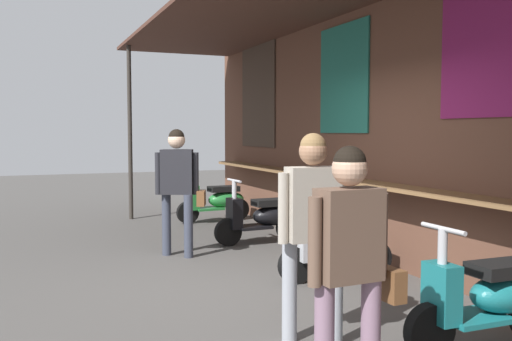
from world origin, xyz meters
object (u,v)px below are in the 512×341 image
scooter_teal (492,297)px  shopper_passing (351,252)px  shopper_browsing (178,179)px  shopper_with_handbag (315,217)px  scooter_green (218,200)px  scooter_silver (343,245)px  scooter_black (264,217)px

scooter_teal → shopper_passing: shopper_passing is taller
shopper_browsing → shopper_with_handbag: bearing=-154.1°
scooter_green → scooter_silver: same height
scooter_silver → scooter_black: bearing=-88.1°
scooter_black → scooter_silver: (2.24, 0.00, 0.00)m
shopper_with_handbag → shopper_passing: size_ratio=1.04×
scooter_silver → shopper_passing: (2.58, -1.53, 0.56)m
shopper_with_handbag → scooter_silver: bearing=-32.9°
scooter_black → scooter_silver: bearing=87.7°
scooter_silver → shopper_with_handbag: shopper_with_handbag is taller
scooter_black → scooter_green: bearing=-92.3°
shopper_with_handbag → shopper_passing: shopper_with_handbag is taller
scooter_silver → shopper_with_handbag: (1.58, -1.23, 0.61)m
scooter_green → scooter_silver: size_ratio=1.00×
shopper_browsing → shopper_passing: shopper_browsing is taller
scooter_black → shopper_with_handbag: shopper_with_handbag is taller
scooter_green → scooter_teal: (6.57, 0.00, 0.00)m
scooter_green → scooter_black: 2.16m
shopper_passing → shopper_browsing: bearing=-4.2°
scooter_teal → shopper_browsing: size_ratio=0.83×
shopper_with_handbag → shopper_passing: (1.00, -0.30, -0.05)m
scooter_teal → shopper_passing: size_ratio=0.89×
scooter_teal → shopper_passing: bearing=16.0°
scooter_silver → shopper_passing: bearing=61.3°
scooter_green → shopper_passing: (6.98, -1.53, 0.56)m
scooter_teal → shopper_with_handbag: size_ratio=0.85×
shopper_with_handbag → shopper_browsing: bearing=8.1°
scooter_green → scooter_silver: 4.40m
shopper_browsing → scooter_green: bearing=-6.1°
scooter_green → shopper_browsing: bearing=58.1°
scooter_silver → shopper_browsing: 2.40m
scooter_green → shopper_browsing: shopper_browsing is taller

